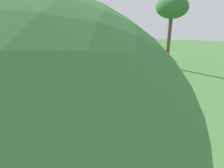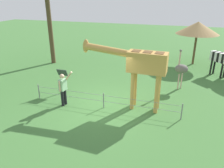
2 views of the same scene
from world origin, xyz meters
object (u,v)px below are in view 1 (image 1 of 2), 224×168
object	(u,v)px
visitor	(96,119)
shade_hut_far	(12,50)
giraffe	(98,73)
tree_west	(172,8)
info_sign	(65,123)
ostrich	(68,75)
zebra	(49,65)
shade_hut_near	(50,40)

from	to	relation	value
visitor	shade_hut_far	world-z (taller)	shade_hut_far
giraffe	tree_west	world-z (taller)	tree_west
shade_hut_far	info_sign	bearing A→B (deg)	47.94
giraffe	ostrich	xyz separation A→B (m)	(-1.83, -2.87, -0.95)
zebra	shade_hut_near	world-z (taller)	shade_hut_near
giraffe	ostrich	distance (m)	3.53
zebra	ostrich	world-z (taller)	ostrich
tree_west	zebra	bearing A→B (deg)	-61.71
zebra	shade_hut_near	size ratio (longest dim) A/B	0.50
ostrich	info_sign	xyz separation A→B (m)	(5.98, 2.38, -0.23)
ostrich	info_sign	distance (m)	6.44
shade_hut_far	ostrich	bearing A→B (deg)	80.69
info_sign	shade_hut_far	bearing A→B (deg)	-132.06
giraffe	shade_hut_near	bearing A→B (deg)	-135.11
info_sign	tree_west	bearing A→B (deg)	159.63
shade_hut_near	tree_west	xyz separation A→B (m)	(-3.04, 11.38, 2.95)
zebra	tree_west	bearing A→B (deg)	118.29
tree_west	shade_hut_near	bearing A→B (deg)	-75.05
visitor	shade_hut_near	distance (m)	12.76
ostrich	shade_hut_far	size ratio (longest dim) A/B	0.72
shade_hut_near	shade_hut_far	xyz separation A→B (m)	(4.05, -1.35, -0.20)
shade_hut_far	giraffe	bearing A→B (deg)	71.59
tree_west	ostrich	bearing A→B (deg)	-43.56
zebra	ostrich	distance (m)	3.69
ostrich	info_sign	bearing A→B (deg)	21.73
visitor	shade_hut_near	world-z (taller)	shade_hut_near
zebra	visitor	bearing A→B (deg)	40.87
visitor	ostrich	size ratio (longest dim) A/B	0.77
giraffe	info_sign	bearing A→B (deg)	-6.67
zebra	ostrich	xyz separation A→B (m)	(2.33, 2.86, 0.01)
giraffe	info_sign	world-z (taller)	giraffe
giraffe	visitor	distance (m)	3.70
visitor	shade_hut_far	bearing A→B (deg)	-124.42
ostrich	info_sign	size ratio (longest dim) A/B	1.70
zebra	giraffe	bearing A→B (deg)	53.98
shade_hut_far	info_sign	distance (m)	10.34
visitor	ostrich	bearing A→B (deg)	-144.84
giraffe	tree_west	distance (m)	11.45
zebra	shade_hut_far	xyz separation A→B (m)	(1.48, -2.32, 1.53)
visitor	zebra	distance (m)	10.00
zebra	shade_hut_near	xyz separation A→B (m)	(-2.56, -0.97, 1.73)
info_sign	visitor	bearing A→B (deg)	120.11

